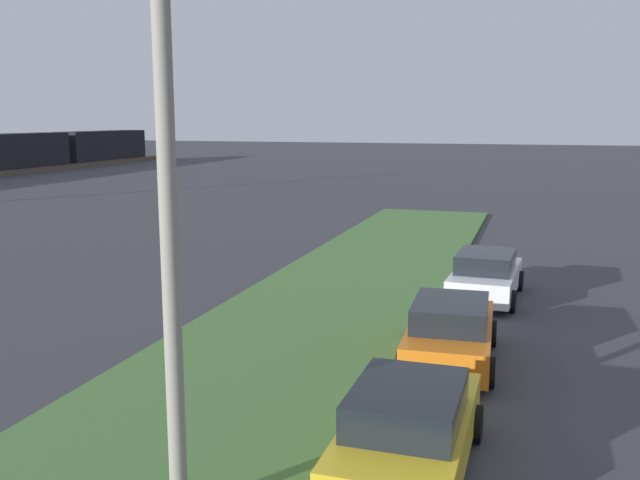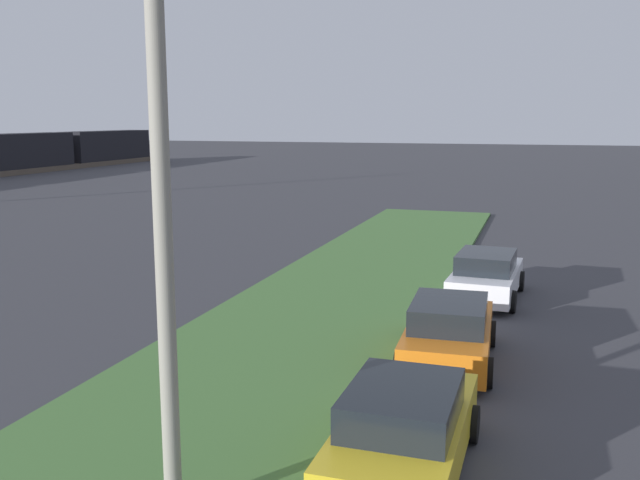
{
  "view_description": "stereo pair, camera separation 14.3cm",
  "coord_description": "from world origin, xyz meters",
  "px_view_note": "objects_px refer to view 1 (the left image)",
  "views": [
    {
      "loc": [
        -0.34,
        1.27,
        5.46
      ],
      "look_at": [
        18.69,
        7.21,
        1.95
      ],
      "focal_mm": 39.16,
      "sensor_mm": 36.0,
      "label": 1
    },
    {
      "loc": [
        -0.3,
        1.13,
        5.46
      ],
      "look_at": [
        18.69,
        7.21,
        1.95
      ],
      "focal_mm": 39.16,
      "sensor_mm": 36.0,
      "label": 2
    }
  ],
  "objects_px": {
    "parked_car_yellow": "(408,429)",
    "streetlight": "(196,204)",
    "parked_car_orange": "(450,332)",
    "parked_car_white": "(486,276)"
  },
  "relations": [
    {
      "from": "parked_car_orange",
      "to": "streetlight",
      "type": "relative_size",
      "value": 0.58
    },
    {
      "from": "streetlight",
      "to": "parked_car_orange",
      "type": "bearing_deg",
      "value": -17.98
    },
    {
      "from": "parked_car_yellow",
      "to": "streetlight",
      "type": "distance_m",
      "value": 4.9
    },
    {
      "from": "parked_car_yellow",
      "to": "parked_car_orange",
      "type": "relative_size",
      "value": 0.98
    },
    {
      "from": "parked_car_orange",
      "to": "parked_car_yellow",
      "type": "bearing_deg",
      "value": 177.14
    },
    {
      "from": "parked_car_orange",
      "to": "streetlight",
      "type": "xyz_separation_m",
      "value": [
        -7.4,
        2.4,
        3.67
      ]
    },
    {
      "from": "parked_car_white",
      "to": "parked_car_yellow",
      "type": "bearing_deg",
      "value": -178.86
    },
    {
      "from": "parked_car_orange",
      "to": "parked_car_white",
      "type": "height_order",
      "value": "same"
    },
    {
      "from": "parked_car_yellow",
      "to": "streetlight",
      "type": "relative_size",
      "value": 0.57
    },
    {
      "from": "streetlight",
      "to": "parked_car_white",
      "type": "bearing_deg",
      "value": -11.55
    }
  ]
}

